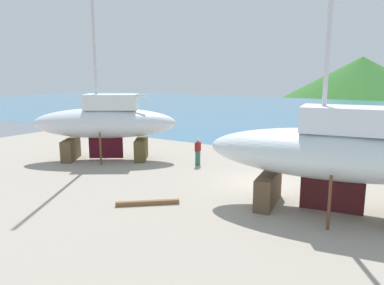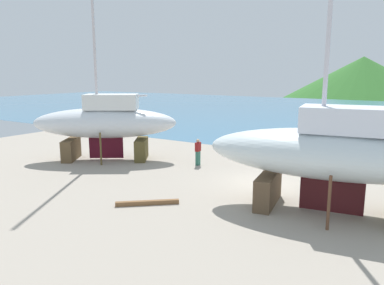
{
  "view_description": "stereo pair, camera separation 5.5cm",
  "coord_description": "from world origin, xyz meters",
  "views": [
    {
      "loc": [
        6.9,
        -17.97,
        5.74
      ],
      "look_at": [
        -3.51,
        -1.5,
        2.07
      ],
      "focal_mm": 34.54,
      "sensor_mm": 36.0,
      "label": 1
    },
    {
      "loc": [
        6.95,
        -17.94,
        5.74
      ],
      "look_at": [
        -3.51,
        -1.5,
        2.07
      ],
      "focal_mm": 34.54,
      "sensor_mm": 36.0,
      "label": 2
    }
  ],
  "objects": [
    {
      "name": "sailboat_large_starboard",
      "position": [
        -10.96,
        -0.48,
        2.53
      ],
      "size": [
        9.5,
        7.67,
        17.02
      ],
      "rotation": [
        0.0,
        0.0,
        3.73
      ],
      "color": "brown",
      "rests_on": "ground"
    },
    {
      "name": "ground_plane",
      "position": [
        0.0,
        -4.9,
        0.0
      ],
      "size": [
        50.54,
        50.54,
        0.0
      ],
      "primitive_type": "plane",
      "color": "#9E9485"
    },
    {
      "name": "barrel_rust_mid",
      "position": [
        -15.63,
        3.75,
        0.33
      ],
      "size": [
        1.12,
        1.15,
        0.66
      ],
      "primitive_type": "cylinder",
      "rotation": [
        1.57,
        0.0,
        2.44
      ],
      "color": "#5D260F",
      "rests_on": "ground"
    },
    {
      "name": "sea_water",
      "position": [
        0.0,
        38.0,
        0.0
      ],
      "size": [
        164.49,
        60.53,
        0.01
      ],
      "primitive_type": "cube",
      "color": "teal",
      "rests_on": "ground"
    },
    {
      "name": "sailboat_far_slipway",
      "position": [
        4.03,
        -2.5,
        2.57
      ],
      "size": [
        10.93,
        5.0,
        18.74
      ],
      "rotation": [
        0.0,
        0.0,
        3.3
      ],
      "color": "brown",
      "rests_on": "ground"
    },
    {
      "name": "headland_hill",
      "position": [
        -14.82,
        137.7,
        0.0
      ],
      "size": [
        87.4,
        87.4,
        23.96
      ],
      "primitive_type": "cone",
      "color": "#306B29",
      "rests_on": "ground"
    },
    {
      "name": "worker",
      "position": [
        -4.95,
        1.47,
        0.87
      ],
      "size": [
        0.29,
        0.47,
        1.68
      ],
      "rotation": [
        0.0,
        0.0,
        3.26
      ],
      "color": "#2F6855",
      "rests_on": "ground"
    },
    {
      "name": "timber_short_skew",
      "position": [
        -3.06,
        -5.89,
        0.1
      ],
      "size": [
        2.26,
        1.96,
        0.19
      ],
      "primitive_type": "cube",
      "rotation": [
        0.0,
        0.0,
        0.7
      ],
      "color": "brown",
      "rests_on": "ground"
    }
  ]
}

